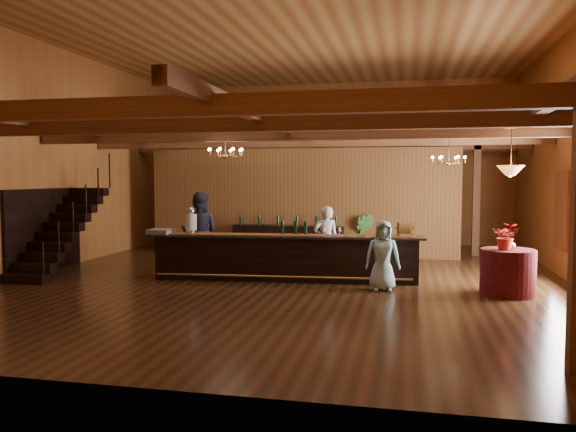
% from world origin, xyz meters
% --- Properties ---
extents(floor, '(14.00, 14.00, 0.00)m').
position_xyz_m(floor, '(0.00, 0.00, 0.00)').
color(floor, '#472613').
rests_on(floor, ground).
extents(ceiling, '(14.00, 14.00, 0.00)m').
position_xyz_m(ceiling, '(0.00, 0.00, 5.50)').
color(ceiling, '#B08043').
rests_on(ceiling, wall_back).
extents(wall_back, '(12.00, 0.10, 5.50)m').
position_xyz_m(wall_back, '(0.00, 7.00, 2.75)').
color(wall_back, '#A6622B').
rests_on(wall_back, floor).
extents(wall_front, '(12.00, 0.10, 5.50)m').
position_xyz_m(wall_front, '(0.00, -7.00, 2.75)').
color(wall_front, '#A6622B').
rests_on(wall_front, floor).
extents(wall_left, '(0.10, 14.00, 5.50)m').
position_xyz_m(wall_left, '(-6.00, 0.00, 2.75)').
color(wall_left, '#A6622B').
rests_on(wall_left, floor).
extents(beam_grid, '(11.90, 13.90, 0.39)m').
position_xyz_m(beam_grid, '(0.00, 0.51, 3.24)').
color(beam_grid, brown).
rests_on(beam_grid, wall_left).
extents(support_posts, '(9.20, 10.20, 3.20)m').
position_xyz_m(support_posts, '(0.00, -0.50, 1.60)').
color(support_posts, brown).
rests_on(support_posts, floor).
extents(partition_wall, '(9.00, 0.18, 3.10)m').
position_xyz_m(partition_wall, '(-0.50, 3.50, 1.55)').
color(partition_wall, brown).
rests_on(partition_wall, floor).
extents(window_right_back, '(0.12, 1.05, 1.75)m').
position_xyz_m(window_right_back, '(5.95, 1.00, 1.55)').
color(window_right_back, white).
rests_on(window_right_back, wall_right).
extents(staircase, '(1.00, 2.80, 2.00)m').
position_xyz_m(staircase, '(-5.45, -0.74, 1.00)').
color(staircase, black).
rests_on(staircase, floor).
extents(backroom_boxes, '(4.10, 0.60, 1.10)m').
position_xyz_m(backroom_boxes, '(-0.29, 5.50, 0.53)').
color(backroom_boxes, black).
rests_on(backroom_boxes, floor).
extents(tasting_bar, '(6.07, 1.27, 1.02)m').
position_xyz_m(tasting_bar, '(-0.08, -0.46, 0.51)').
color(tasting_bar, black).
rests_on(tasting_bar, floor).
extents(beverage_dispenser, '(0.26, 0.26, 0.60)m').
position_xyz_m(beverage_dispenser, '(-2.22, -0.59, 1.29)').
color(beverage_dispenser, silver).
rests_on(beverage_dispenser, tasting_bar).
extents(glass_rack_tray, '(0.50, 0.50, 0.10)m').
position_xyz_m(glass_rack_tray, '(-2.89, -0.75, 1.05)').
color(glass_rack_tray, gray).
rests_on(glass_rack_tray, tasting_bar).
extents(raffle_drum, '(0.34, 0.24, 0.30)m').
position_xyz_m(raffle_drum, '(2.51, -0.29, 1.18)').
color(raffle_drum, brown).
rests_on(raffle_drum, tasting_bar).
extents(bar_bottle_0, '(0.07, 0.07, 0.30)m').
position_xyz_m(bar_bottle_0, '(-0.16, -0.35, 1.15)').
color(bar_bottle_0, black).
rests_on(bar_bottle_0, tasting_bar).
extents(bar_bottle_1, '(0.07, 0.07, 0.30)m').
position_xyz_m(bar_bottle_1, '(0.13, -0.33, 1.15)').
color(bar_bottle_1, black).
rests_on(bar_bottle_1, tasting_bar).
extents(bar_bottle_2, '(0.07, 0.07, 0.30)m').
position_xyz_m(bar_bottle_2, '(0.14, -0.33, 1.15)').
color(bar_bottle_2, black).
rests_on(bar_bottle_2, tasting_bar).
extents(bar_bottle_3, '(0.07, 0.07, 0.30)m').
position_xyz_m(bar_bottle_3, '(0.36, -0.31, 1.15)').
color(bar_bottle_3, black).
rests_on(bar_bottle_3, tasting_bar).
extents(backbar_shelf, '(3.19, 0.71, 0.89)m').
position_xyz_m(backbar_shelf, '(-0.77, 3.07, 0.45)').
color(backbar_shelf, black).
rests_on(backbar_shelf, floor).
extents(round_table, '(1.03, 1.03, 0.89)m').
position_xyz_m(round_table, '(4.47, -1.10, 0.44)').
color(round_table, maroon).
rests_on(round_table, floor).
extents(chandelier_left, '(0.80, 0.80, 0.52)m').
position_xyz_m(chandelier_left, '(-1.47, -0.36, 2.83)').
color(chandelier_left, tan).
rests_on(chandelier_left, beam_grid).
extents(chandelier_right, '(0.80, 0.80, 0.66)m').
position_xyz_m(chandelier_right, '(3.52, 1.69, 2.70)').
color(chandelier_right, tan).
rests_on(chandelier_right, beam_grid).
extents(pendant_lamp, '(0.52, 0.52, 0.90)m').
position_xyz_m(pendant_lamp, '(4.47, -1.10, 2.40)').
color(pendant_lamp, tan).
rests_on(pendant_lamp, beam_grid).
extents(bartender, '(0.67, 0.54, 1.61)m').
position_xyz_m(bartender, '(0.71, 0.39, 0.80)').
color(bartender, silver).
rests_on(bartender, floor).
extents(staff_second, '(1.00, 0.81, 1.92)m').
position_xyz_m(staff_second, '(-2.36, 0.27, 0.96)').
color(staff_second, '#2A283C').
rests_on(staff_second, floor).
extents(guest, '(0.75, 0.54, 1.42)m').
position_xyz_m(guest, '(2.08, -1.18, 0.71)').
color(guest, '#9DCDD8').
rests_on(guest, floor).
extents(floor_plant, '(0.70, 0.58, 1.23)m').
position_xyz_m(floor_plant, '(1.32, 3.40, 0.62)').
color(floor_plant, '#336628').
rests_on(floor_plant, floor).
extents(table_flowers, '(0.54, 0.49, 0.53)m').
position_xyz_m(table_flowers, '(4.40, -1.21, 1.15)').
color(table_flowers, red).
rests_on(table_flowers, round_table).
extents(table_vase, '(0.17, 0.17, 0.32)m').
position_xyz_m(table_vase, '(4.50, -1.10, 1.05)').
color(table_vase, tan).
rests_on(table_vase, round_table).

